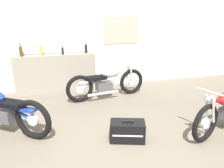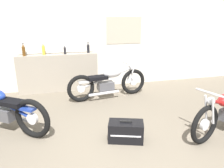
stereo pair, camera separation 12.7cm
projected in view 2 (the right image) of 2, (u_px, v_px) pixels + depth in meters
The scene contains 9 objects.
wall_back at pixel (83, 37), 5.86m from camera, with size 10.00×0.07×2.80m.
sill_counter at pixel (59, 73), 5.81m from camera, with size 2.07×0.28×0.99m.
bottle_leftmost at pixel (24, 50), 5.39m from camera, with size 0.08×0.08×0.32m.
bottle_left_center at pixel (43, 50), 5.55m from camera, with size 0.07×0.07×0.30m.
bottle_center at pixel (65, 50), 5.65m from camera, with size 0.06×0.06×0.24m.
bottle_right_center at pixel (88, 48), 5.83m from camera, with size 0.07×0.07×0.29m.
motorcycle_blue at pixel (1, 109), 3.81m from camera, with size 1.71×1.26×0.87m.
motorcycle_silver at pixel (108, 82), 5.34m from camera, with size 2.03×0.65×0.82m.
hard_case_black at pixel (126, 131), 3.57m from camera, with size 0.63×0.47×0.35m.
Camera 2 is at (-0.74, -2.27, 1.99)m, focal length 35.00 mm.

